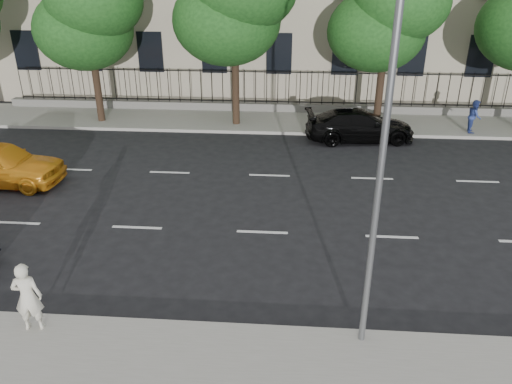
# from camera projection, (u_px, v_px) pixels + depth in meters

# --- Properties ---
(ground) EXTENTS (120.00, 120.00, 0.00)m
(ground) POSITION_uv_depth(u_px,v_px,m) (256.00, 279.00, 13.35)
(ground) COLOR black
(ground) RESTS_ON ground
(far_sidewalk) EXTENTS (60.00, 4.00, 0.15)m
(far_sidewalk) POSITION_uv_depth(u_px,v_px,m) (276.00, 121.00, 25.95)
(far_sidewalk) COLOR gray
(far_sidewalk) RESTS_ON ground
(lane_markings) EXTENTS (49.60, 4.62, 0.01)m
(lane_markings) POSITION_uv_depth(u_px,v_px,m) (266.00, 200.00, 17.63)
(lane_markings) COLOR silver
(lane_markings) RESTS_ON ground
(iron_fence) EXTENTS (30.00, 0.50, 2.20)m
(iron_fence) POSITION_uv_depth(u_px,v_px,m) (278.00, 102.00, 27.23)
(iron_fence) COLOR slate
(iron_fence) RESTS_ON far_sidewalk
(street_light) EXTENTS (0.25, 3.32, 8.05)m
(street_light) POSITION_uv_depth(u_px,v_px,m) (382.00, 112.00, 9.39)
(street_light) COLOR slate
(street_light) RESTS_ON near_sidewalk
(tree_b) EXTENTS (5.53, 5.12, 8.97)m
(tree_b) POSITION_uv_depth(u_px,v_px,m) (88.00, 3.00, 23.51)
(tree_b) COLOR #382619
(tree_b) RESTS_ON far_sidewalk
(tree_d) EXTENTS (5.34, 4.94, 8.84)m
(tree_d) POSITION_uv_depth(u_px,v_px,m) (389.00, 5.00, 22.57)
(tree_d) COLOR #382619
(tree_d) RESTS_ON far_sidewalk
(black_sedan) EXTENTS (5.19, 2.56, 1.45)m
(black_sedan) POSITION_uv_depth(u_px,v_px,m) (360.00, 125.00, 23.14)
(black_sedan) COLOR black
(black_sedan) RESTS_ON ground
(woman_near) EXTENTS (0.69, 0.52, 1.72)m
(woman_near) POSITION_uv_depth(u_px,v_px,m) (28.00, 297.00, 11.00)
(woman_near) COLOR silver
(woman_near) RESTS_ON near_sidewalk
(pedestrian_far) EXTENTS (0.73, 0.86, 1.57)m
(pedestrian_far) POSITION_uv_depth(u_px,v_px,m) (474.00, 116.00, 23.75)
(pedestrian_far) COLOR navy
(pedestrian_far) RESTS_ON far_sidewalk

